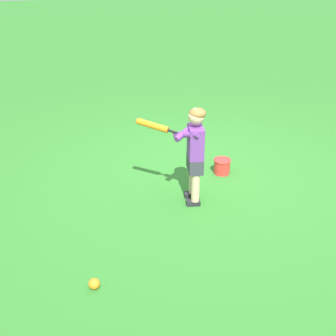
% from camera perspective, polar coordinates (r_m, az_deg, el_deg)
% --- Properties ---
extents(ground_plane, '(40.00, 40.00, 0.00)m').
position_cam_1_polar(ground_plane, '(5.49, 4.54, -0.73)').
color(ground_plane, '#2D7528').
extents(child_batter, '(0.54, 0.66, 1.08)m').
position_cam_1_polar(child_batter, '(4.62, 3.20, 2.73)').
color(child_batter, '#232328').
rests_on(child_batter, ground).
extents(play_ball_center_lawn, '(0.10, 0.10, 0.10)m').
position_cam_1_polar(play_ball_center_lawn, '(3.80, -9.54, -14.57)').
color(play_ball_center_lawn, orange).
rests_on(play_ball_center_lawn, ground).
extents(toy_bucket, '(0.22, 0.22, 0.19)m').
position_cam_1_polar(toy_bucket, '(5.48, 7.01, 0.27)').
color(toy_bucket, red).
rests_on(toy_bucket, ground).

